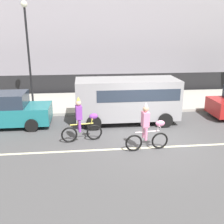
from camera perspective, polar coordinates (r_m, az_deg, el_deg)
The scene contains 11 objects.
ground_plane at distance 11.02m, azimuth 8.43°, elevation -6.56°, with size 80.00×80.00×0.00m, color #4C4C4F.
road_centre_line at distance 10.58m, azimuth 9.10°, elevation -7.61°, with size 36.00×0.14×0.01m, color beige.
sidewalk_curb at distance 17.02m, azimuth 3.02°, elevation 2.40°, with size 60.00×5.00×0.15m, color #ADAAA3.
fence_line at distance 19.68m, azimuth 1.70°, elevation 6.29°, with size 40.00×0.08×1.40m, color black.
building_backdrop at distance 27.75m, azimuth -5.70°, elevation 16.18°, with size 28.00×8.00×7.97m, color #99939E.
parade_cyclist_purple at distance 10.81m, azimuth -6.57°, elevation -2.18°, with size 1.71×0.52×1.92m.
parade_cyclist_pink at distance 10.03m, azimuth 7.80°, elevation -3.78°, with size 1.72×0.50×1.92m.
parked_van_grey at distance 13.02m, azimuth 3.58°, elevation 3.24°, with size 5.00×2.22×2.18m.
parked_car_teal at distance 13.46m, azimuth -22.05°, elevation 0.27°, with size 4.10×1.92×1.64m.
street_lamp_post at distance 16.13m, azimuth -17.96°, elevation 14.88°, with size 0.36×0.36×5.86m.
pedestrian_onlooker at distance 16.16m, azimuth -1.33°, elevation 5.03°, with size 0.32×0.20×1.62m.
Camera 1 is at (-2.68, -9.75, 4.39)m, focal length 42.00 mm.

